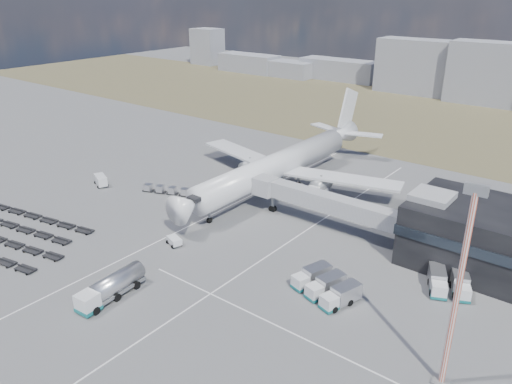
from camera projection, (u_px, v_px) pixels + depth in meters
The scene contains 15 objects.
ground at pixel (174, 241), 86.64m from camera, with size 420.00×420.00×0.00m, color #565659.
grass_strip at pixel (416, 118), 166.61m from camera, with size 420.00×90.00×0.01m, color brown.
lane_markings at pixel (228, 251), 83.27m from camera, with size 47.12×110.00×0.01m.
terminal at pixel (510, 243), 74.87m from camera, with size 30.40×16.40×11.00m.
jet_bridge at pixel (316, 200), 90.50m from camera, with size 30.30×3.80×7.05m.
airliner at pixel (282, 163), 108.14m from camera, with size 51.59×64.53×17.62m.
fuel_tanker at pixel (111, 287), 70.20m from camera, with size 3.53×11.00×3.50m.
pushback_tug at pixel (174, 241), 85.00m from camera, with size 2.95×1.66×1.37m, color silver.
utility_van at pixel (101, 181), 109.99m from camera, with size 4.34×1.96×2.31m, color silver.
catering_truck at pixel (316, 192), 103.05m from camera, with size 2.57×6.09×2.78m.
service_trucks_near at pixel (326, 286), 71.18m from camera, with size 9.81×8.47×2.53m.
service_trucks_far at pixel (449, 282), 72.03m from camera, with size 7.51×8.03×2.57m.
uld_row at pixel (179, 191), 104.92m from camera, with size 16.06×7.29×1.51m.
baggage_dollies at pixel (5, 233), 88.50m from camera, with size 31.88×21.00×0.80m.
floodlight_mast at pixel (458, 292), 51.16m from camera, with size 2.25×1.85×23.89m.
Camera 1 is at (58.48, -51.66, 41.14)m, focal length 35.00 mm.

